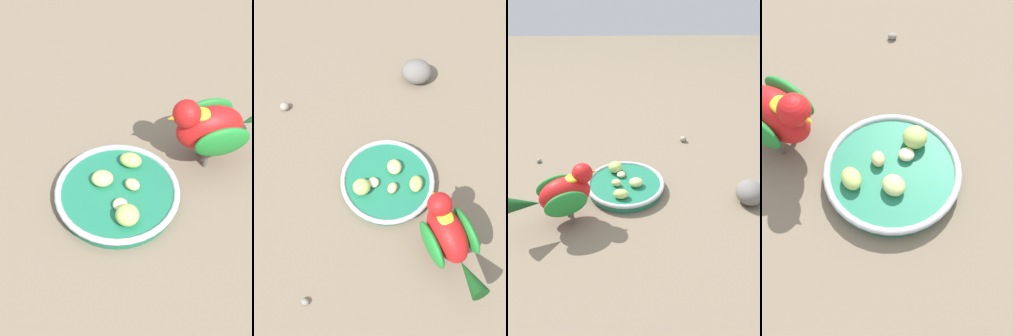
# 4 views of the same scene
# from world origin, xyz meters

# --- Properties ---
(ground_plane) EXTENTS (4.00, 4.00, 0.00)m
(ground_plane) POSITION_xyz_m (0.00, 0.00, 0.00)
(ground_plane) COLOR #756651
(feeding_bowl) EXTENTS (0.20, 0.20, 0.03)m
(feeding_bowl) POSITION_xyz_m (0.02, 0.01, 0.01)
(feeding_bowl) COLOR #1E7251
(feeding_bowl) RESTS_ON ground_plane
(apple_piece_0) EXTENTS (0.04, 0.04, 0.02)m
(apple_piece_0) POSITION_xyz_m (0.03, 0.04, 0.03)
(apple_piece_0) COLOR #C6D17A
(apple_piece_0) RESTS_ON feeding_bowl
(apple_piece_1) EXTENTS (0.03, 0.04, 0.02)m
(apple_piece_1) POSITION_xyz_m (0.08, 0.00, 0.03)
(apple_piece_1) COLOR #B2CC66
(apple_piece_1) RESTS_ON feeding_bowl
(apple_piece_2) EXTENTS (0.05, 0.05, 0.03)m
(apple_piece_2) POSITION_xyz_m (-0.03, -0.02, 0.04)
(apple_piece_2) COLOR #B2CC66
(apple_piece_2) RESTS_ON feeding_bowl
(apple_piece_3) EXTENTS (0.03, 0.03, 0.01)m
(apple_piece_3) POSITION_xyz_m (-0.01, 0.00, 0.03)
(apple_piece_3) COLOR beige
(apple_piece_3) RESTS_ON feeding_bowl
(apple_piece_4) EXTENTS (0.03, 0.03, 0.02)m
(apple_piece_4) POSITION_xyz_m (0.03, -0.01, 0.03)
(apple_piece_4) COLOR #E5C67F
(apple_piece_4) RESTS_ON feeding_bowl
(parrot) EXTENTS (0.13, 0.19, 0.14)m
(parrot) POSITION_xyz_m (0.14, -0.13, 0.08)
(parrot) COLOR #59544C
(parrot) RESTS_ON ground_plane
(rock_large) EXTENTS (0.08, 0.07, 0.06)m
(rock_large) POSITION_xyz_m (0.08, 0.32, 0.03)
(rock_large) COLOR slate
(rock_large) RESTS_ON ground_plane
(pebble_0) EXTENTS (0.02, 0.02, 0.01)m
(pebble_0) POSITION_xyz_m (-0.12, -0.25, 0.01)
(pebble_0) COLOR gray
(pebble_0) RESTS_ON ground_plane
(pebble_1) EXTENTS (0.03, 0.02, 0.02)m
(pebble_1) POSITION_xyz_m (-0.24, 0.20, 0.01)
(pebble_1) COLOR gray
(pebble_1) RESTS_ON ground_plane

